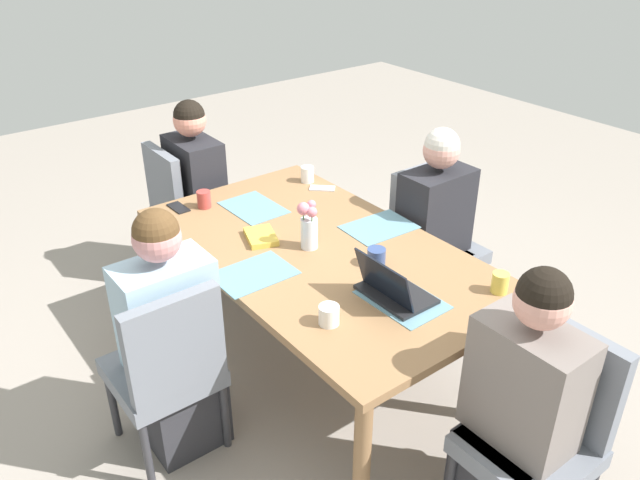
# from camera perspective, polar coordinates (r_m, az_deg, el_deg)

# --- Properties ---
(ground_plane) EXTENTS (10.00, 10.00, 0.00)m
(ground_plane) POSITION_cam_1_polar(r_m,az_deg,el_deg) (3.56, 0.00, -11.13)
(ground_plane) COLOR gray
(dining_table) EXTENTS (1.91, 1.09, 0.73)m
(dining_table) POSITION_cam_1_polar(r_m,az_deg,el_deg) (3.17, 0.00, -1.92)
(dining_table) COLOR olive
(dining_table) RESTS_ON ground_plane
(chair_far_left_near) EXTENTS (0.44, 0.44, 0.90)m
(chair_far_left_near) POSITION_cam_1_polar(r_m,az_deg,el_deg) (3.81, 9.85, 0.38)
(chair_far_left_near) COLOR slate
(chair_far_left_near) RESTS_ON ground_plane
(person_far_left_near) EXTENTS (0.36, 0.40, 1.19)m
(person_far_left_near) POSITION_cam_1_polar(r_m,az_deg,el_deg) (3.71, 10.08, 0.04)
(person_far_left_near) COLOR #2D2D33
(person_far_left_near) RESTS_ON ground_plane
(chair_head_left_left_mid) EXTENTS (0.44, 0.44, 0.90)m
(chair_head_left_left_mid) POSITION_cam_1_polar(r_m,az_deg,el_deg) (4.21, -12.13, 3.05)
(chair_head_left_left_mid) COLOR slate
(chair_head_left_left_mid) RESTS_ON ground_plane
(person_head_left_left_mid) EXTENTS (0.40, 0.36, 1.19)m
(person_head_left_left_mid) POSITION_cam_1_polar(r_m,az_deg,el_deg) (4.18, -10.88, 3.39)
(person_head_left_left_mid) COLOR #2D2D33
(person_head_left_left_mid) RESTS_ON ground_plane
(chair_near_left_far) EXTENTS (0.44, 0.44, 0.90)m
(chair_near_left_far) POSITION_cam_1_polar(r_m,az_deg,el_deg) (2.86, -13.48, -10.86)
(chair_near_left_far) COLOR slate
(chair_near_left_far) RESTS_ON ground_plane
(person_near_left_far) EXTENTS (0.36, 0.40, 1.19)m
(person_near_left_far) POSITION_cam_1_polar(r_m,az_deg,el_deg) (2.91, -13.11, -9.25)
(person_near_left_far) COLOR #2D2D33
(person_near_left_far) RESTS_ON ground_plane
(chair_head_right_right_near) EXTENTS (0.44, 0.44, 0.90)m
(chair_head_right_right_near) POSITION_cam_1_polar(r_m,az_deg,el_deg) (2.66, 19.31, -15.42)
(chair_head_right_right_near) COLOR slate
(chair_head_right_right_near) RESTS_ON ground_plane
(person_head_right_right_near) EXTENTS (0.40, 0.36, 1.19)m
(person_head_right_right_near) POSITION_cam_1_polar(r_m,az_deg,el_deg) (2.62, 17.35, -15.13)
(person_head_right_right_near) COLOR #2D2D33
(person_head_right_right_near) RESTS_ON ground_plane
(flower_vase) EXTENTS (0.10, 0.11, 0.25)m
(flower_vase) POSITION_cam_1_polar(r_m,az_deg,el_deg) (3.09, -1.02, 1.27)
(flower_vase) COLOR silver
(flower_vase) RESTS_ON dining_table
(placemat_far_left_near) EXTENTS (0.28, 0.37, 0.00)m
(placemat_far_left_near) POSITION_cam_1_polar(r_m,az_deg,el_deg) (3.35, 5.32, 1.16)
(placemat_far_left_near) COLOR slate
(placemat_far_left_near) RESTS_ON dining_table
(placemat_head_left_left_mid) EXTENTS (0.37, 0.27, 0.00)m
(placemat_head_left_left_mid) POSITION_cam_1_polar(r_m,az_deg,el_deg) (3.56, -5.98, 2.92)
(placemat_head_left_left_mid) COLOR slate
(placemat_head_left_left_mid) RESTS_ON dining_table
(placemat_near_left_far) EXTENTS (0.26, 0.36, 0.00)m
(placemat_near_left_far) POSITION_cam_1_polar(r_m,az_deg,el_deg) (2.95, -5.94, -3.02)
(placemat_near_left_far) COLOR slate
(placemat_near_left_far) RESTS_ON dining_table
(placemat_head_right_right_near) EXTENTS (0.36, 0.27, 0.00)m
(placemat_head_right_right_near) POSITION_cam_1_polar(r_m,az_deg,el_deg) (2.78, 7.38, -5.33)
(placemat_head_right_right_near) COLOR slate
(placemat_head_right_right_near) RESTS_ON dining_table
(laptop_head_right_right_near) EXTENTS (0.32, 0.22, 0.21)m
(laptop_head_right_right_near) POSITION_cam_1_polar(r_m,az_deg,el_deg) (2.76, 6.51, -4.45)
(laptop_head_right_right_near) COLOR black
(laptop_head_right_right_near) RESTS_ON dining_table
(coffee_mug_near_left) EXTENTS (0.09, 0.09, 0.08)m
(coffee_mug_near_left) POSITION_cam_1_polar(r_m,az_deg,el_deg) (3.00, 5.07, -1.49)
(coffee_mug_near_left) COLOR #33477A
(coffee_mug_near_left) RESTS_ON dining_table
(coffee_mug_near_right) EXTENTS (0.07, 0.07, 0.09)m
(coffee_mug_near_right) POSITION_cam_1_polar(r_m,az_deg,el_deg) (2.90, 15.83, -3.70)
(coffee_mug_near_right) COLOR #DBC64C
(coffee_mug_near_right) RESTS_ON dining_table
(coffee_mug_centre_left) EXTENTS (0.09, 0.09, 0.08)m
(coffee_mug_centre_left) POSITION_cam_1_polar(r_m,az_deg,el_deg) (2.60, 0.81, -6.73)
(coffee_mug_centre_left) COLOR white
(coffee_mug_centre_left) RESTS_ON dining_table
(coffee_mug_centre_right) EXTENTS (0.08, 0.08, 0.10)m
(coffee_mug_centre_right) POSITION_cam_1_polar(r_m,az_deg,el_deg) (3.59, -10.36, 3.61)
(coffee_mug_centre_right) COLOR #AD3D38
(coffee_mug_centre_right) RESTS_ON dining_table
(coffee_mug_far_left) EXTENTS (0.08, 0.08, 0.09)m
(coffee_mug_far_left) POSITION_cam_1_polar(r_m,az_deg,el_deg) (3.86, -1.13, 5.91)
(coffee_mug_far_left) COLOR white
(coffee_mug_far_left) RESTS_ON dining_table
(book_red_cover) EXTENTS (0.23, 0.20, 0.03)m
(book_red_cover) POSITION_cam_1_polar(r_m,az_deg,el_deg) (3.23, -5.31, 0.30)
(book_red_cover) COLOR gold
(book_red_cover) RESTS_ON dining_table
(phone_black) EXTENTS (0.15, 0.08, 0.01)m
(phone_black) POSITION_cam_1_polar(r_m,az_deg,el_deg) (3.63, -12.57, 2.85)
(phone_black) COLOR black
(phone_black) RESTS_ON dining_table
(phone_silver) EXTENTS (0.16, 0.16, 0.01)m
(phone_silver) POSITION_cam_1_polar(r_m,az_deg,el_deg) (3.78, 0.21, 4.67)
(phone_silver) COLOR silver
(phone_silver) RESTS_ON dining_table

